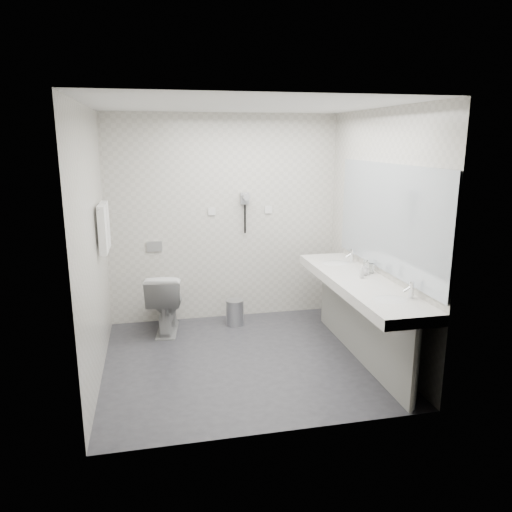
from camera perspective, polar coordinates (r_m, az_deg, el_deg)
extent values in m
plane|color=#2D2C32|center=(5.11, -1.32, -12.01)|extent=(2.80, 2.80, 0.00)
plane|color=silver|center=(4.62, -1.50, 17.23)|extent=(2.80, 2.80, 0.00)
plane|color=beige|center=(5.97, -3.74, 4.33)|extent=(2.80, 0.00, 2.80)
plane|color=beige|center=(3.47, 2.61, -2.40)|extent=(2.80, 0.00, 2.80)
plane|color=beige|center=(4.66, -18.58, 1.03)|extent=(0.00, 2.60, 2.60)
plane|color=beige|center=(5.15, 14.11, 2.47)|extent=(0.00, 2.60, 2.60)
cube|color=silver|center=(4.96, 11.96, -3.18)|extent=(0.55, 2.20, 0.10)
cube|color=gray|center=(5.11, 11.99, -7.73)|extent=(0.03, 2.15, 0.75)
cylinder|color=silver|center=(4.28, 18.12, -12.48)|extent=(0.06, 0.06, 0.75)
cylinder|color=silver|center=(6.02, 8.25, -4.26)|extent=(0.06, 0.06, 0.75)
cube|color=#B2BCC6|center=(4.93, 15.10, 4.30)|extent=(0.02, 2.20, 1.05)
ellipsoid|color=silver|center=(4.40, 15.41, -5.09)|extent=(0.40, 0.31, 0.05)
ellipsoid|color=silver|center=(5.53, 9.27, -0.95)|extent=(0.40, 0.31, 0.05)
cylinder|color=silver|center=(4.46, 17.71, -3.77)|extent=(0.04, 0.04, 0.15)
cylinder|color=silver|center=(5.58, 11.17, 0.05)|extent=(0.04, 0.04, 0.15)
imported|color=white|center=(5.09, 12.71, -1.50)|extent=(0.06, 0.06, 0.12)
imported|color=white|center=(5.08, 12.53, -1.67)|extent=(0.10, 0.10, 0.10)
imported|color=white|center=(4.97, 12.27, -1.80)|extent=(0.05, 0.05, 0.13)
cylinder|color=silver|center=(5.18, 13.35, -1.41)|extent=(0.06, 0.06, 0.10)
cylinder|color=silver|center=(5.28, 12.73, -1.07)|extent=(0.06, 0.06, 0.10)
imported|color=silver|center=(5.78, -10.53, -5.30)|extent=(0.49, 0.75, 0.72)
cube|color=#B2B5BA|center=(5.95, -11.80, 1.10)|extent=(0.18, 0.02, 0.12)
cylinder|color=#B2B5BA|center=(5.94, -2.48, -6.67)|extent=(0.23, 0.23, 0.30)
cylinder|color=#B2B5BA|center=(5.89, -2.50, -5.24)|extent=(0.21, 0.21, 0.02)
cylinder|color=silver|center=(5.14, -17.63, 5.62)|extent=(0.02, 0.62, 0.02)
cube|color=white|center=(5.04, -17.48, 2.94)|extent=(0.07, 0.24, 0.48)
cube|color=white|center=(5.31, -17.23, 3.48)|extent=(0.07, 0.24, 0.48)
cube|color=gray|center=(5.94, -1.34, 6.76)|extent=(0.10, 0.04, 0.14)
cylinder|color=gray|center=(5.87, -1.21, 6.97)|extent=(0.08, 0.14, 0.08)
cylinder|color=black|center=(5.96, -1.30, 4.35)|extent=(0.02, 0.02, 0.35)
cube|color=silver|center=(5.92, -5.18, 5.21)|extent=(0.09, 0.02, 0.09)
cube|color=silver|center=(6.04, 1.45, 5.43)|extent=(0.09, 0.02, 0.09)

